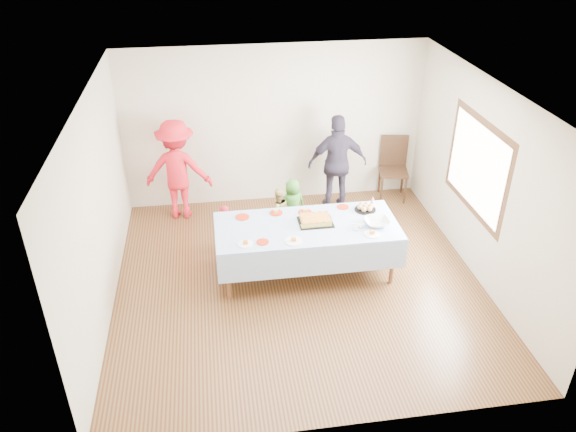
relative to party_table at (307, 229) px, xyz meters
name	(u,v)px	position (x,y,z in m)	size (l,w,h in m)	color
ground	(298,281)	(-0.15, -0.19, -0.72)	(5.00, 5.00, 0.00)	#462614
room_walls	(304,165)	(-0.09, -0.18, 1.05)	(5.04, 5.04, 2.72)	beige
party_table	(307,229)	(0.00, 0.00, 0.00)	(2.50, 1.10, 0.78)	brown
birthday_cake	(315,220)	(0.13, 0.06, 0.09)	(0.47, 0.36, 0.08)	black
rolls_tray	(365,208)	(0.90, 0.30, 0.09)	(0.31, 0.31, 0.09)	black
punch_bowl	(377,222)	(0.94, -0.13, 0.10)	(0.34, 0.34, 0.08)	silver
party_hat	(373,201)	(1.04, 0.41, 0.13)	(0.09, 0.09, 0.15)	silver
fork_pile	(357,227)	(0.65, -0.20, 0.09)	(0.24, 0.18, 0.07)	white
plate_red_far_a	(242,217)	(-0.86, 0.34, 0.06)	(0.20, 0.20, 0.01)	red
plate_red_far_b	(276,213)	(-0.37, 0.39, 0.06)	(0.18, 0.18, 0.01)	red
plate_red_far_c	(305,212)	(0.03, 0.35, 0.06)	(0.20, 0.20, 0.01)	red
plate_red_far_d	(343,207)	(0.60, 0.42, 0.06)	(0.17, 0.17, 0.01)	red
plate_red_near	(263,242)	(-0.65, -0.34, 0.06)	(0.16, 0.16, 0.01)	red
plate_white_left	(245,244)	(-0.87, -0.35, 0.06)	(0.20, 0.20, 0.01)	white
plate_white_mid	(294,241)	(-0.24, -0.38, 0.06)	(0.23, 0.23, 0.01)	white
plate_white_right	(372,234)	(0.81, -0.35, 0.06)	(0.22, 0.22, 0.01)	white
dining_chair	(393,164)	(1.91, 2.10, -0.12)	(0.56, 0.56, 1.09)	black
toddler_left	(225,228)	(-1.10, 0.75, -0.34)	(0.28, 0.18, 0.77)	red
toddler_mid	(293,205)	(-0.01, 1.22, -0.29)	(0.42, 0.28, 0.87)	#367828
toddler_right	(278,211)	(-0.25, 1.13, -0.34)	(0.37, 0.29, 0.77)	tan
adult_left	(178,170)	(-1.78, 1.92, 0.11)	(1.08, 0.62, 1.68)	red
adult_right	(337,163)	(0.83, 1.79, 0.11)	(0.98, 0.41, 1.67)	#312B3B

